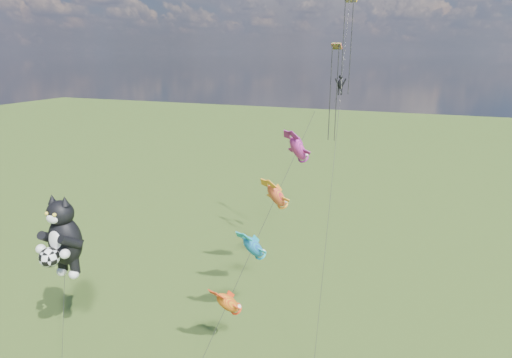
% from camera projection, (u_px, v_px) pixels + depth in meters
% --- Properties ---
extents(ground, '(300.00, 300.00, 0.00)m').
position_uv_depth(ground, '(92.00, 347.00, 32.73)').
color(ground, '#233F0F').
extents(cat_kite_rig, '(2.95, 4.33, 12.51)m').
position_uv_depth(cat_kite_rig, '(62.00, 237.00, 29.37)').
color(cat_kite_rig, brown).
rests_on(cat_kite_rig, ground).
extents(fish_windsock_rig, '(4.64, 15.38, 17.08)m').
position_uv_depth(fish_windsock_rig, '(265.00, 221.00, 31.92)').
color(fish_windsock_rig, brown).
rests_on(fish_windsock_rig, ground).
extents(parafoil_rig, '(2.78, 17.42, 27.44)m').
position_uv_depth(parafoil_rig, '(341.00, 77.00, 37.74)').
color(parafoil_rig, brown).
rests_on(parafoil_rig, ground).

